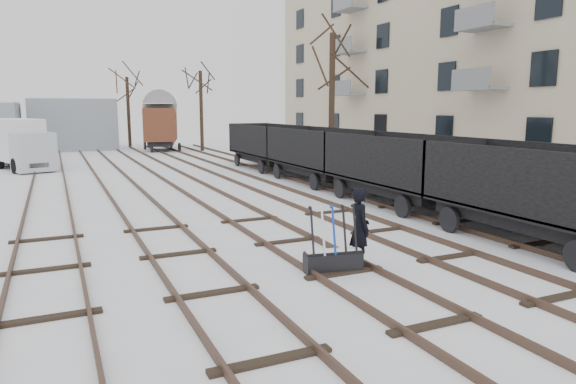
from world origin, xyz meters
The scene contains 16 objects.
ground centered at (0.00, 0.00, 0.00)m, with size 120.00×120.00×0.00m, color white.
tracks centered at (0.00, 13.67, 0.07)m, with size 13.90×52.00×0.16m.
apartment_block centered at (19.95, 14.00, 8.05)m, with size 10.12×45.00×16.10m.
shed_right centered at (-4.00, 40.00, 2.25)m, with size 7.00×6.00×4.50m.
ground_frame centered at (-0.14, 0.25, 0.28)m, with size 1.35×0.63×1.49m.
worker centered at (0.61, 0.35, 0.92)m, with size 0.67×0.44×1.84m, color black.
freight_wagon_a centered at (6.00, 0.00, 1.01)m, with size 2.59×6.49×2.65m.
freight_wagon_b centered at (6.00, 6.40, 1.01)m, with size 2.59×6.49×2.65m.
freight_wagon_c centered at (6.00, 12.80, 1.01)m, with size 2.59×6.49×2.65m.
freight_wagon_d centered at (6.00, 19.20, 1.01)m, with size 2.59×6.49×2.65m.
box_van_wagon centered at (2.83, 35.45, 2.34)m, with size 4.00×5.78×4.01m.
lorry centered at (-7.49, 25.19, 1.53)m, with size 3.47×6.86×2.98m.
panel_van centered at (-8.69, 28.44, 0.86)m, with size 2.41×4.01×1.65m.
tree_near centered at (7.35, 13.75, 3.66)m, with size 0.30×0.30×7.33m, color black.
tree_far_left centered at (0.82, 40.28, 3.22)m, with size 0.30×0.30×6.43m, color black.
tree_far_right centered at (5.94, 33.77, 3.36)m, with size 0.30×0.30×6.72m, color black.
Camera 1 is at (-5.65, -9.38, 3.63)m, focal length 32.00 mm.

